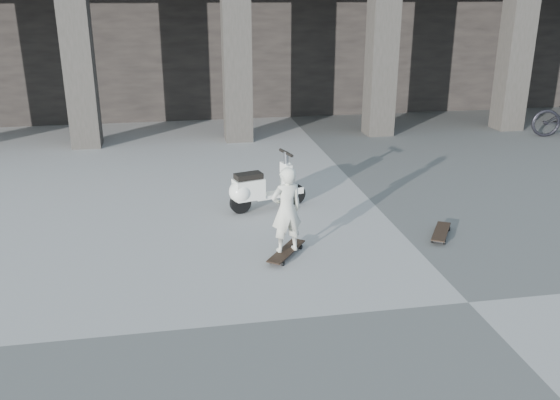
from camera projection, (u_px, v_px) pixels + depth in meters
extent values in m
plane|color=#4F4F4C|center=(468.00, 302.00, 6.99)|extent=(90.00, 90.00, 0.00)
cube|color=black|center=(273.00, 6.00, 18.97)|extent=(28.00, 6.00, 6.00)
cube|color=#32302A|center=(79.00, 60.00, 13.32)|extent=(0.65, 0.65, 4.00)
cube|color=#32302A|center=(237.00, 57.00, 13.91)|extent=(0.65, 0.65, 4.00)
cube|color=#32302A|center=(382.00, 54.00, 14.50)|extent=(0.65, 0.65, 4.00)
cube|color=#32302A|center=(515.00, 51.00, 15.09)|extent=(0.65, 0.65, 4.00)
cube|color=black|center=(286.00, 251.00, 8.19)|extent=(0.66, 0.82, 0.02)
cube|color=#B2B2B7|center=(295.00, 245.00, 8.46)|extent=(0.17, 0.14, 0.03)
cube|color=#B2B2B7|center=(277.00, 262.00, 7.94)|extent=(0.17, 0.14, 0.03)
cylinder|color=black|center=(289.00, 245.00, 8.50)|extent=(0.06, 0.07, 0.06)
cylinder|color=black|center=(301.00, 247.00, 8.42)|extent=(0.06, 0.07, 0.06)
cylinder|color=black|center=(271.00, 261.00, 7.98)|extent=(0.06, 0.07, 0.06)
cylinder|color=black|center=(283.00, 264.00, 7.91)|extent=(0.06, 0.07, 0.06)
cube|color=black|center=(441.00, 231.00, 8.83)|extent=(0.58, 0.77, 0.02)
cube|color=#B2B2B7|center=(443.00, 227.00, 9.09)|extent=(0.18, 0.13, 0.03)
cube|color=#B2B2B7|center=(438.00, 241.00, 8.61)|extent=(0.18, 0.13, 0.03)
cylinder|color=black|center=(437.00, 227.00, 9.12)|extent=(0.06, 0.07, 0.07)
cylinder|color=black|center=(449.00, 229.00, 9.06)|extent=(0.06, 0.07, 0.07)
cylinder|color=black|center=(432.00, 240.00, 8.64)|extent=(0.06, 0.07, 0.07)
cylinder|color=black|center=(445.00, 242.00, 8.58)|extent=(0.06, 0.07, 0.07)
imported|color=silver|center=(287.00, 210.00, 7.98)|extent=(0.49, 0.37, 1.20)
cylinder|color=black|center=(295.00, 194.00, 10.15)|extent=(0.37, 0.18, 0.36)
cylinder|color=black|center=(241.00, 203.00, 9.73)|extent=(0.37, 0.18, 0.36)
cube|color=white|center=(270.00, 195.00, 9.93)|extent=(0.58, 0.37, 0.06)
cube|color=white|center=(249.00, 189.00, 9.72)|extent=(0.55, 0.41, 0.34)
sphere|color=white|center=(240.00, 192.00, 9.67)|extent=(0.37, 0.37, 0.37)
cube|color=black|center=(248.00, 176.00, 9.65)|extent=(0.49, 0.34, 0.09)
cube|color=white|center=(286.00, 178.00, 9.97)|extent=(0.17, 0.31, 0.52)
cube|color=white|center=(295.00, 190.00, 10.12)|extent=(0.29, 0.19, 0.11)
cylinder|color=#B2B2B7|center=(286.00, 159.00, 9.86)|extent=(0.10, 0.10, 0.27)
cylinder|color=black|center=(286.00, 153.00, 9.82)|extent=(0.17, 0.44, 0.05)
sphere|color=white|center=(289.00, 165.00, 9.92)|extent=(0.11, 0.11, 0.11)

